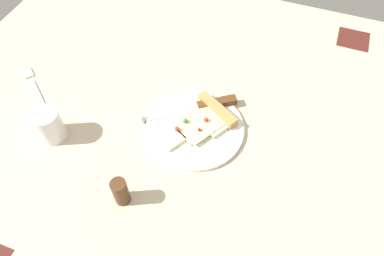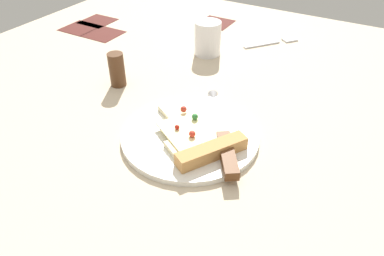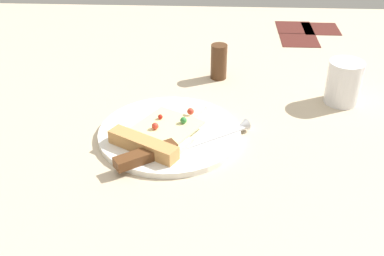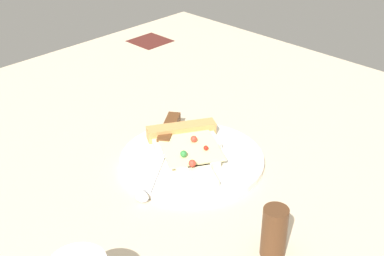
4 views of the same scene
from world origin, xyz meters
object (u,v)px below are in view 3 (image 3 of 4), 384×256
object	(u,v)px
plate	(171,133)
knife	(174,147)
drinking_glass	(345,82)
pizza_slice	(161,134)
pepper_shaker	(220,62)

from	to	relation	value
plate	knife	distance (cm)	5.95
knife	drinking_glass	distance (cm)	35.53
plate	drinking_glass	world-z (taller)	drinking_glass
plate	drinking_glass	size ratio (longest dim) A/B	2.92
plate	pizza_slice	xyz separation A→B (cm)	(2.23, -1.30, 1.29)
plate	pizza_slice	distance (cm)	2.89
plate	pepper_shaker	size ratio (longest dim) A/B	3.30
pizza_slice	pepper_shaker	xyz separation A→B (cm)	(-24.56, 9.34, 1.78)
plate	pepper_shaker	world-z (taller)	pepper_shaker
pizza_slice	drinking_glass	bearing A→B (deg)	56.06
pepper_shaker	pizza_slice	bearing A→B (deg)	-20.81
plate	pepper_shaker	distance (cm)	23.93
drinking_glass	pepper_shaker	distance (cm)	24.64
pizza_slice	knife	xyz separation A→B (cm)	(3.53, 2.30, -0.19)
pizza_slice	pepper_shaker	world-z (taller)	pepper_shaker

